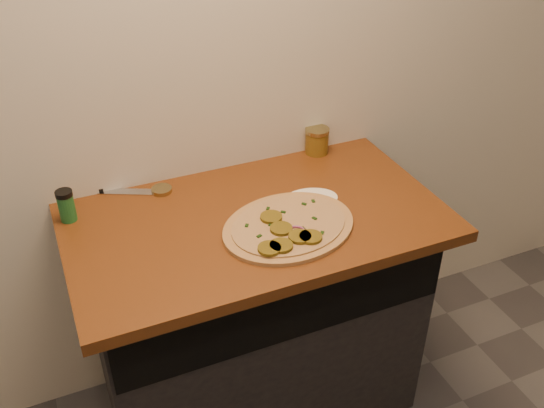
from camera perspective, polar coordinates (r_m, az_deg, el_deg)
name	(u,v)px	position (r m, az deg, el deg)	size (l,w,h in m)	color
cabinet	(255,317)	(2.25, -1.65, -10.57)	(1.10, 0.60, 0.86)	black
countertop	(256,221)	(1.94, -1.53, -1.58)	(1.20, 0.70, 0.04)	brown
pizza	(288,227)	(1.86, 1.55, -2.17)	(0.51, 0.51, 0.03)	tan
chefs_knife	(107,191)	(2.12, -15.30, 1.22)	(0.27, 0.15, 0.02)	#B7BAC1
mason_jar_lid	(162,190)	(2.08, -10.35, 1.31)	(0.07, 0.07, 0.01)	#958856
salsa_jar	(317,140)	(2.27, 4.25, 5.98)	(0.09, 0.09, 0.10)	#A62E10
spice_shaker	(66,206)	(1.99, -18.79, -0.15)	(0.05, 0.05, 0.11)	#1E602A
flour_spill	(311,198)	(2.02, 3.70, 0.55)	(0.18, 0.18, 0.00)	white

